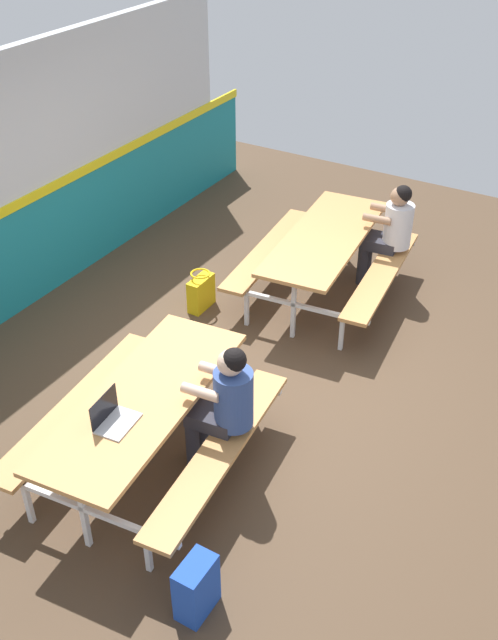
% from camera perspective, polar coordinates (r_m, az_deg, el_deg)
% --- Properties ---
extents(ground_plane, '(10.00, 10.00, 0.02)m').
position_cam_1_polar(ground_plane, '(6.97, 0.44, -3.94)').
color(ground_plane, '#4C3826').
extents(accent_backdrop, '(8.00, 0.14, 2.60)m').
position_cam_1_polar(accent_backdrop, '(7.83, -17.14, 9.80)').
color(accent_backdrop, teal).
rests_on(accent_backdrop, ground).
extents(picnic_table_left, '(2.13, 1.74, 0.74)m').
position_cam_1_polar(picnic_table_left, '(5.69, -8.10, -7.11)').
color(picnic_table_left, tan).
rests_on(picnic_table_left, ground).
extents(picnic_table_right, '(2.13, 1.74, 0.74)m').
position_cam_1_polar(picnic_table_right, '(7.78, 5.89, 5.52)').
color(picnic_table_right, tan).
rests_on(picnic_table_right, ground).
extents(student_nearer, '(0.39, 0.54, 1.21)m').
position_cam_1_polar(student_nearer, '(5.55, -1.94, -6.24)').
color(student_nearer, '#2D2D38').
rests_on(student_nearer, ground).
extents(student_further, '(0.39, 0.54, 1.21)m').
position_cam_1_polar(student_further, '(8.03, 10.96, 7.07)').
color(student_further, '#2D2D38').
rests_on(student_further, ground).
extents(laptop_silver, '(0.34, 0.25, 0.22)m').
position_cam_1_polar(laptop_silver, '(5.36, -10.54, -7.49)').
color(laptop_silver, silver).
rests_on(laptop_silver, picnic_table_left).
extents(backpack_dark, '(0.30, 0.22, 0.44)m').
position_cam_1_polar(backpack_dark, '(5.05, -4.18, -20.06)').
color(backpack_dark, '#1E47B2').
rests_on(backpack_dark, ground).
extents(tote_bag_bright, '(0.34, 0.21, 0.43)m').
position_cam_1_polar(tote_bag_bright, '(7.75, -3.75, 2.18)').
color(tote_bag_bright, yellow).
rests_on(tote_bag_bright, ground).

